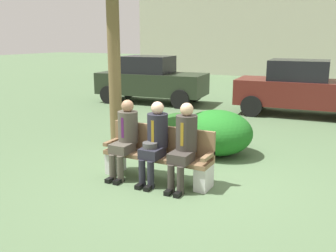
% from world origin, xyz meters
% --- Properties ---
extents(ground_plane, '(80.00, 80.00, 0.00)m').
position_xyz_m(ground_plane, '(0.00, 0.00, 0.00)').
color(ground_plane, '#526C48').
extents(park_bench, '(1.89, 0.44, 0.90)m').
position_xyz_m(park_bench, '(-0.34, -0.22, 0.42)').
color(park_bench, brown).
rests_on(park_bench, ground).
extents(seated_man_left, '(0.34, 0.72, 1.32)m').
position_xyz_m(seated_man_left, '(-0.91, -0.34, 0.74)').
color(seated_man_left, '#4C473D').
rests_on(seated_man_left, ground).
extents(seated_man_middle, '(0.34, 0.72, 1.34)m').
position_xyz_m(seated_man_middle, '(-0.33, -0.34, 0.74)').
color(seated_man_middle, '#23232D').
rests_on(seated_man_middle, ground).
extents(seated_man_right, '(0.34, 0.72, 1.36)m').
position_xyz_m(seated_man_right, '(0.19, -0.34, 0.76)').
color(seated_man_right, '#38332D').
rests_on(seated_man_right, ground).
extents(shrub_near_bench, '(0.94, 0.86, 0.59)m').
position_xyz_m(shrub_near_bench, '(-1.22, 2.39, 0.29)').
color(shrub_near_bench, '#275921').
rests_on(shrub_near_bench, ground).
extents(shrub_mid_lawn, '(1.46, 1.34, 0.91)m').
position_xyz_m(shrub_mid_lawn, '(0.05, 1.55, 0.46)').
color(shrub_mid_lawn, '#1E6B1F').
rests_on(shrub_mid_lawn, ground).
extents(parked_car_near, '(4.04, 2.05, 1.68)m').
position_xyz_m(parked_car_near, '(-4.25, 6.33, 0.84)').
color(parked_car_near, '#232D1E').
rests_on(parked_car_near, ground).
extents(parked_car_far, '(4.00, 1.94, 1.68)m').
position_xyz_m(parked_car_far, '(0.96, 6.40, 0.84)').
color(parked_car_far, '#591E19').
rests_on(parked_car_far, ground).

